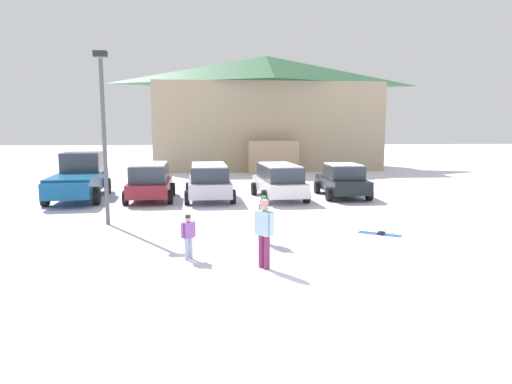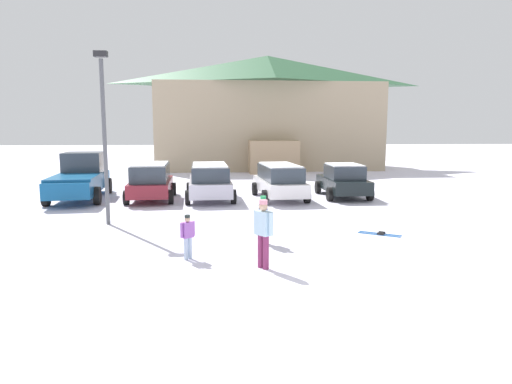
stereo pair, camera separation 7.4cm
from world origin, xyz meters
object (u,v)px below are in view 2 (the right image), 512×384
Objects in this scene: ski_lodge at (267,112)px; lamp_post at (104,129)px; parked_black_sedan at (343,180)px; skier_child_in_purple_jacket at (188,234)px; pickup_truck at (81,178)px; parked_white_suv at (280,180)px; skier_adult_in_blue_parka at (263,230)px; skier_teen_in_navy_coat at (263,217)px; pair_of_skis at (380,234)px; parked_maroon_van at (151,180)px; parked_silver_wagon at (210,180)px.

lamp_post is (-7.78, -21.81, -1.31)m from ski_lodge.
parked_black_sedan is 3.47× the size of skier_child_in_purple_jacket.
pickup_truck reaches higher than parked_black_sedan.
parked_white_suv is 0.80× the size of lamp_post.
skier_adult_in_blue_parka is at bearing -47.53° from lamp_post.
parked_black_sedan is (3.16, 0.38, -0.08)m from parked_white_suv.
skier_teen_in_navy_coat is (-4.69, -8.64, -0.02)m from parked_black_sedan.
parked_black_sedan is 7.89m from pair_of_skis.
parked_maroon_van is (-7.08, -16.45, -3.69)m from ski_lodge.
parked_black_sedan is (2.08, -16.25, -3.79)m from ski_lodge.
parked_black_sedan is at bearing -2.38° from pickup_truck.
lamp_post is at bearing -109.63° from ski_lodge.
skier_adult_in_blue_parka is (-4.90, -10.97, 0.12)m from parked_black_sedan.
parked_silver_wagon is at bearing 101.76° from skier_teen_in_navy_coat.
parked_white_suv is at bearing 79.48° from skier_teen_in_navy_coat.
pair_of_skis is (2.27, -7.41, -0.87)m from parked_white_suv.
skier_child_in_purple_jacket is (-6.76, -10.09, -0.16)m from parked_black_sedan.
skier_adult_in_blue_parka reaches higher than parked_black_sedan.
parked_maroon_van is 5.90m from lamp_post.
pair_of_skis is at bearing -53.74° from parked_silver_wagon.
lamp_post reaches higher than pair_of_skis.
parked_silver_wagon reaches higher than skier_child_in_purple_jacket.
skier_adult_in_blue_parka is at bearing -114.07° from parked_black_sedan.
parked_black_sedan is 0.69× the size of lamp_post.
lamp_post is at bearing -150.59° from parked_black_sedan.
skier_adult_in_blue_parka is (1.86, -0.88, 0.28)m from skier_child_in_purple_jacket.
skier_teen_in_navy_coat is 0.24× the size of lamp_post.
lamp_post is at bearing -142.32° from parked_white_suv.
pickup_truck is at bearing 123.72° from skier_adult_in_blue_parka.
pair_of_skis is 0.22× the size of lamp_post.
parked_black_sedan is 12.02m from skier_adult_in_blue_parka.
ski_lodge is at bearing 84.01° from skier_teen_in_navy_coat.
parked_silver_wagon is 0.78× the size of pickup_truck.
parked_white_suv is at bearing 107.03° from pair_of_skis.
pair_of_skis is 9.81m from lamp_post.
lamp_post is at bearing 124.34° from skier_child_in_purple_jacket.
pickup_truck is at bearing 167.96° from parked_maroon_van.
parked_white_suv is 7.80m from pair_of_skis.
parked_black_sedan is 2.42× the size of skier_adult_in_blue_parka.
skier_teen_in_navy_coat is at bearing 35.02° from skier_child_in_purple_jacket.
skier_adult_in_blue_parka reaches higher than skier_teen_in_navy_coat.
parked_silver_wagon reaches higher than pair_of_skis.
ski_lodge reaches higher than skier_child_in_purple_jacket.
ski_lodge reaches higher than parked_black_sedan.
pickup_truck is (-10.49, -15.72, -3.61)m from ski_lodge.
skier_teen_in_navy_coat is at bearing 84.85° from skier_adult_in_blue_parka.
lamp_post is at bearing 166.00° from pair_of_skis.
parked_white_suv reaches higher than skier_child_in_purple_jacket.
parked_silver_wagon is at bearing 177.19° from parked_white_suv.
skier_adult_in_blue_parka is 2.35m from skier_teen_in_navy_coat.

